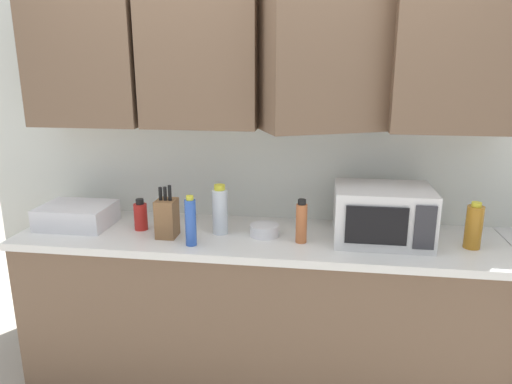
# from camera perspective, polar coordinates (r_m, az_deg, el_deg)

# --- Properties ---
(wall_back_with_cabinets) EXTENTS (3.42, 0.55, 2.60)m
(wall_back_with_cabinets) POSITION_cam_1_polar(r_m,az_deg,el_deg) (2.60, 0.92, 10.81)
(wall_back_with_cabinets) COLOR silver
(wall_back_with_cabinets) RESTS_ON ground_plane
(counter_run) EXTENTS (2.55, 0.63, 0.90)m
(counter_run) POSITION_cam_1_polar(r_m,az_deg,el_deg) (2.71, 0.19, -14.08)
(counter_run) COLOR brown
(counter_run) RESTS_ON ground_plane
(microwave) EXTENTS (0.48, 0.37, 0.28)m
(microwave) POSITION_cam_1_polar(r_m,az_deg,el_deg) (2.48, 14.99, -2.62)
(microwave) COLOR silver
(microwave) RESTS_ON counter_run
(dish_rack) EXTENTS (0.38, 0.30, 0.12)m
(dish_rack) POSITION_cam_1_polar(r_m,az_deg,el_deg) (2.82, -20.78, -2.64)
(dish_rack) COLOR silver
(dish_rack) RESTS_ON counter_run
(knife_block) EXTENTS (0.10, 0.12, 0.28)m
(knife_block) POSITION_cam_1_polar(r_m,az_deg,el_deg) (2.50, -10.69, -3.04)
(knife_block) COLOR brown
(knife_block) RESTS_ON counter_run
(bottle_red_sauce) EXTENTS (0.07, 0.07, 0.17)m
(bottle_red_sauce) POSITION_cam_1_polar(r_m,az_deg,el_deg) (2.65, -13.74, -2.80)
(bottle_red_sauce) COLOR red
(bottle_red_sauce) RESTS_ON counter_run
(bottle_clear_tall) EXTENTS (0.08, 0.08, 0.27)m
(bottle_clear_tall) POSITION_cam_1_polar(r_m,az_deg,el_deg) (2.51, -4.36, -2.22)
(bottle_clear_tall) COLOR silver
(bottle_clear_tall) RESTS_ON counter_run
(bottle_amber_vinegar) EXTENTS (0.08, 0.08, 0.23)m
(bottle_amber_vinegar) POSITION_cam_1_polar(r_m,az_deg,el_deg) (2.54, 24.78, -3.80)
(bottle_amber_vinegar) COLOR #AD701E
(bottle_amber_vinegar) RESTS_ON counter_run
(bottle_blue_cleaner) EXTENTS (0.06, 0.06, 0.26)m
(bottle_blue_cleaner) POSITION_cam_1_polar(r_m,az_deg,el_deg) (2.36, -7.89, -3.57)
(bottle_blue_cleaner) COLOR #2D56B7
(bottle_blue_cleaner) RESTS_ON counter_run
(bottle_spice_jar) EXTENTS (0.06, 0.06, 0.23)m
(bottle_spice_jar) POSITION_cam_1_polar(r_m,az_deg,el_deg) (2.39, 5.50, -3.63)
(bottle_spice_jar) COLOR #BC6638
(bottle_spice_jar) RESTS_ON counter_run
(bowl_ceramic_small) EXTENTS (0.15, 0.15, 0.06)m
(bowl_ceramic_small) POSITION_cam_1_polar(r_m,az_deg,el_deg) (2.50, 1.04, -4.63)
(bowl_ceramic_small) COLOR silver
(bowl_ceramic_small) RESTS_ON counter_run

